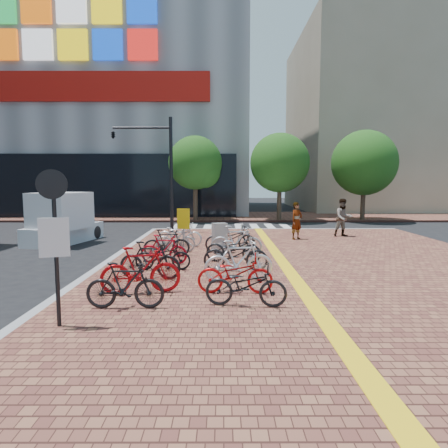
{
  "coord_description": "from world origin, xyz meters",
  "views": [
    {
      "loc": [
        -0.02,
        -11.03,
        2.87
      ],
      "look_at": [
        0.01,
        3.72,
        1.3
      ],
      "focal_mm": 32.0,
      "sensor_mm": 36.0,
      "label": 1
    }
  ],
  "objects_px": {
    "bike_2": "(150,260)",
    "pedestrian_a": "(297,221)",
    "bike_1": "(141,270)",
    "bike_8": "(246,285)",
    "notice_sign": "(54,229)",
    "bike_11": "(236,254)",
    "bike_10": "(239,261)",
    "bike_5": "(167,243)",
    "bike_3": "(163,256)",
    "bike_14": "(230,239)",
    "bike_15": "(231,235)",
    "utility_box": "(220,238)",
    "traffic_light_pole": "(144,153)",
    "bike_13": "(236,241)",
    "yellow_sign": "(183,223)",
    "bike_6": "(175,240)",
    "bike_4": "(164,249)",
    "bike_0": "(125,285)",
    "bike_7": "(180,235)",
    "bike_9": "(235,274)",
    "box_truck": "(63,219)",
    "pedestrian_b": "(343,218)",
    "bike_12": "(233,248)"
  },
  "relations": [
    {
      "from": "bike_1",
      "to": "notice_sign",
      "type": "bearing_deg",
      "value": 142.64
    },
    {
      "from": "bike_13",
      "to": "utility_box",
      "type": "relative_size",
      "value": 1.65
    },
    {
      "from": "bike_2",
      "to": "utility_box",
      "type": "distance_m",
      "value": 4.58
    },
    {
      "from": "bike_0",
      "to": "bike_3",
      "type": "height_order",
      "value": "bike_0"
    },
    {
      "from": "bike_7",
      "to": "traffic_light_pole",
      "type": "relative_size",
      "value": 0.31
    },
    {
      "from": "bike_4",
      "to": "yellow_sign",
      "type": "bearing_deg",
      "value": -7.49
    },
    {
      "from": "bike_3",
      "to": "bike_10",
      "type": "height_order",
      "value": "bike_10"
    },
    {
      "from": "bike_5",
      "to": "pedestrian_b",
      "type": "height_order",
      "value": "pedestrian_b"
    },
    {
      "from": "bike_5",
      "to": "bike_3",
      "type": "bearing_deg",
      "value": 178.18
    },
    {
      "from": "bike_3",
      "to": "bike_14",
      "type": "bearing_deg",
      "value": -35.99
    },
    {
      "from": "utility_box",
      "to": "traffic_light_pole",
      "type": "relative_size",
      "value": 0.19
    },
    {
      "from": "bike_3",
      "to": "traffic_light_pole",
      "type": "bearing_deg",
      "value": 11.61
    },
    {
      "from": "bike_4",
      "to": "bike_10",
      "type": "height_order",
      "value": "bike_10"
    },
    {
      "from": "bike_10",
      "to": "bike_8",
      "type": "bearing_deg",
      "value": 172.9
    },
    {
      "from": "bike_4",
      "to": "yellow_sign",
      "type": "relative_size",
      "value": 0.93
    },
    {
      "from": "bike_7",
      "to": "bike_15",
      "type": "height_order",
      "value": "bike_7"
    },
    {
      "from": "bike_5",
      "to": "bike_12",
      "type": "xyz_separation_m",
      "value": [
        2.39,
        -1.04,
        -0.01
      ]
    },
    {
      "from": "bike_10",
      "to": "bike_13",
      "type": "bearing_deg",
      "value": -9.82
    },
    {
      "from": "bike_0",
      "to": "bike_13",
      "type": "height_order",
      "value": "bike_13"
    },
    {
      "from": "bike_10",
      "to": "pedestrian_a",
      "type": "distance_m",
      "value": 8.6
    },
    {
      "from": "bike_3",
      "to": "bike_14",
      "type": "xyz_separation_m",
      "value": [
        2.14,
        3.21,
        0.07
      ]
    },
    {
      "from": "bike_3",
      "to": "bike_14",
      "type": "distance_m",
      "value": 3.85
    },
    {
      "from": "bike_8",
      "to": "bike_10",
      "type": "bearing_deg",
      "value": 9.11
    },
    {
      "from": "bike_6",
      "to": "bike_8",
      "type": "height_order",
      "value": "bike_6"
    },
    {
      "from": "bike_13",
      "to": "pedestrian_b",
      "type": "distance_m",
      "value": 7.72
    },
    {
      "from": "traffic_light_pole",
      "to": "box_truck",
      "type": "height_order",
      "value": "traffic_light_pole"
    },
    {
      "from": "bike_9",
      "to": "box_truck",
      "type": "relative_size",
      "value": 0.42
    },
    {
      "from": "bike_1",
      "to": "bike_13",
      "type": "distance_m",
      "value": 5.41
    },
    {
      "from": "bike_2",
      "to": "utility_box",
      "type": "relative_size",
      "value": 1.55
    },
    {
      "from": "bike_0",
      "to": "bike_13",
      "type": "bearing_deg",
      "value": -23.8
    },
    {
      "from": "bike_6",
      "to": "traffic_light_pole",
      "type": "xyz_separation_m",
      "value": [
        -2.34,
        6.17,
        3.75
      ]
    },
    {
      "from": "bike_2",
      "to": "bike_12",
      "type": "distance_m",
      "value": 3.32
    },
    {
      "from": "bike_2",
      "to": "bike_13",
      "type": "distance_m",
      "value": 4.19
    },
    {
      "from": "pedestrian_b",
      "to": "bike_14",
      "type": "bearing_deg",
      "value": -151.72
    },
    {
      "from": "bike_3",
      "to": "notice_sign",
      "type": "distance_m",
      "value": 5.2
    },
    {
      "from": "bike_1",
      "to": "bike_8",
      "type": "relative_size",
      "value": 1.08
    },
    {
      "from": "bike_1",
      "to": "yellow_sign",
      "type": "xyz_separation_m",
      "value": [
        0.53,
        5.12,
        0.62
      ]
    },
    {
      "from": "bike_3",
      "to": "bike_6",
      "type": "relative_size",
      "value": 1.08
    },
    {
      "from": "bike_3",
      "to": "bike_12",
      "type": "bearing_deg",
      "value": -64.75
    },
    {
      "from": "bike_6",
      "to": "bike_14",
      "type": "relative_size",
      "value": 0.8
    },
    {
      "from": "bike_9",
      "to": "bike_15",
      "type": "distance_m",
      "value": 7.17
    },
    {
      "from": "bike_1",
      "to": "bike_2",
      "type": "distance_m",
      "value": 1.46
    },
    {
      "from": "bike_11",
      "to": "pedestrian_a",
      "type": "bearing_deg",
      "value": -20.95
    },
    {
      "from": "bike_14",
      "to": "bike_15",
      "type": "distance_m",
      "value": 1.38
    },
    {
      "from": "bike_3",
      "to": "bike_0",
      "type": "bearing_deg",
      "value": 173.97
    },
    {
      "from": "bike_2",
      "to": "pedestrian_a",
      "type": "height_order",
      "value": "pedestrian_a"
    },
    {
      "from": "bike_1",
      "to": "bike_8",
      "type": "height_order",
      "value": "bike_1"
    },
    {
      "from": "bike_0",
      "to": "bike_2",
      "type": "xyz_separation_m",
      "value": [
        0.05,
        2.62,
        0.03
      ]
    },
    {
      "from": "bike_0",
      "to": "traffic_light_pole",
      "type": "distance_m",
      "value": 13.83
    },
    {
      "from": "bike_4",
      "to": "bike_11",
      "type": "bearing_deg",
      "value": -104.16
    }
  ]
}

